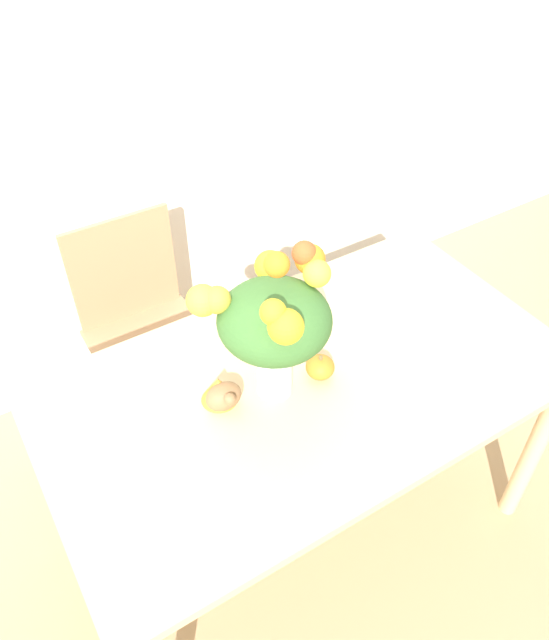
{
  "coord_description": "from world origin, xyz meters",
  "views": [
    {
      "loc": [
        -0.7,
        -0.96,
        2.07
      ],
      "look_at": [
        -0.1,
        0.02,
        1.03
      ],
      "focal_mm": 35.0,
      "sensor_mm": 36.0,
      "label": 1
    }
  ],
  "objects_px": {
    "turkey_figurine": "(221,392)",
    "dining_chair_near_window": "(145,330)",
    "flower_vase": "(274,320)",
    "pumpkin": "(320,367)"
  },
  "relations": [
    {
      "from": "flower_vase",
      "to": "dining_chair_near_window",
      "type": "distance_m",
      "value": 0.94
    },
    {
      "from": "pumpkin",
      "to": "dining_chair_near_window",
      "type": "relative_size",
      "value": 0.09
    },
    {
      "from": "pumpkin",
      "to": "turkey_figurine",
      "type": "relative_size",
      "value": 0.61
    },
    {
      "from": "pumpkin",
      "to": "dining_chair_near_window",
      "type": "height_order",
      "value": "dining_chair_near_window"
    },
    {
      "from": "turkey_figurine",
      "to": "dining_chair_near_window",
      "type": "bearing_deg",
      "value": 87.8
    },
    {
      "from": "turkey_figurine",
      "to": "pumpkin",
      "type": "bearing_deg",
      "value": -11.44
    },
    {
      "from": "flower_vase",
      "to": "pumpkin",
      "type": "bearing_deg",
      "value": -11.55
    },
    {
      "from": "flower_vase",
      "to": "pumpkin",
      "type": "relative_size",
      "value": 5.59
    },
    {
      "from": "flower_vase",
      "to": "turkey_figurine",
      "type": "height_order",
      "value": "flower_vase"
    },
    {
      "from": "turkey_figurine",
      "to": "dining_chair_near_window",
      "type": "height_order",
      "value": "dining_chair_near_window"
    }
  ]
}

